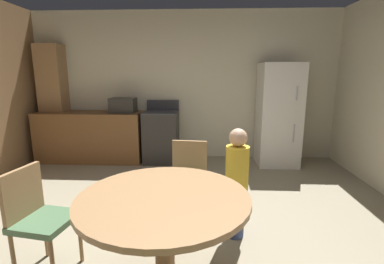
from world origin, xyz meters
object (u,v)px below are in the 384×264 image
person_child (237,181)px  microwave (123,105)px  oven_range (161,136)px  refrigerator (278,115)px  chair_north (188,177)px  dining_table (164,216)px  chair_west (37,214)px

person_child → microwave: bearing=-104.8°
oven_range → refrigerator: size_ratio=0.62×
chair_north → dining_table: bearing=0.0°
chair_west → dining_table: bearing=-0.0°
chair_west → microwave: bearing=102.3°
chair_west → chair_north: (1.13, 0.87, 0.00)m
chair_west → chair_north: 1.43m
refrigerator → person_child: (-0.96, -2.32, -0.30)m
dining_table → oven_range: bearing=99.2°
refrigerator → microwave: 2.74m
microwave → person_child: microwave is taller
oven_range → person_child: 2.61m
dining_table → chair_west: chair_west is taller
oven_range → dining_table: bearing=-80.8°
oven_range → chair_west: 2.99m
oven_range → person_child: size_ratio=1.01×
refrigerator → chair_west: 3.89m
chair_west → person_child: size_ratio=0.80×
oven_range → refrigerator: (2.06, -0.05, 0.41)m
oven_range → microwave: 0.88m
chair_north → chair_west: bearing=-46.8°
refrigerator → chair_west: size_ratio=2.02×
microwave → chair_north: microwave is taller
oven_range → dining_table: oven_range is taller
refrigerator → chair_west: bearing=-131.8°
chair_west → person_child: bearing=28.9°
chair_north → microwave: bearing=-142.5°
dining_table → chair_west: bearing=170.6°
dining_table → person_child: person_child is taller
microwave → dining_table: (1.18, -3.11, -0.43)m
refrigerator → chair_north: size_ratio=2.02×
oven_range → microwave: size_ratio=2.50×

